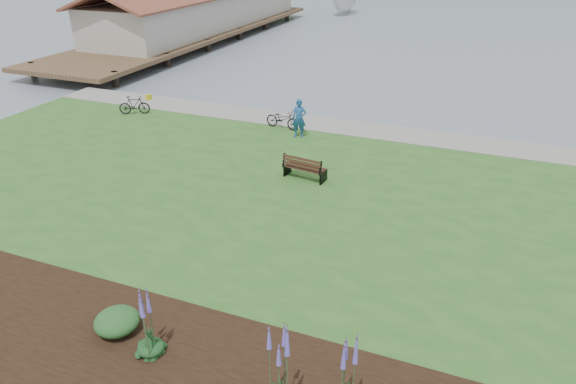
% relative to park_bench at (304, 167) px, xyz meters
% --- Properties ---
extents(ground, '(600.00, 600.00, 0.00)m').
position_rel_park_bench_xyz_m(ground, '(0.04, -0.54, -0.90)').
color(ground, slate).
rests_on(ground, ground).
extents(lawn, '(34.00, 20.00, 0.40)m').
position_rel_park_bench_xyz_m(lawn, '(0.04, -2.54, -0.70)').
color(lawn, '#2A5C20').
rests_on(lawn, ground).
extents(shoreline_path, '(34.00, 2.20, 0.03)m').
position_rel_park_bench_xyz_m(shoreline_path, '(0.04, 6.36, -0.49)').
color(shoreline_path, gray).
rests_on(shoreline_path, lawn).
extents(pier_pavilion, '(8.00, 36.00, 5.40)m').
position_rel_park_bench_xyz_m(pier_pavilion, '(-19.96, 26.98, 1.74)').
color(pier_pavilion, '#4C3826').
rests_on(pier_pavilion, ground).
extents(park_bench, '(1.70, 0.88, 1.01)m').
position_rel_park_bench_xyz_m(park_bench, '(0.00, 0.00, 0.00)').
color(park_bench, '#311C13').
rests_on(park_bench, lawn).
extents(person, '(0.85, 0.65, 2.12)m').
position_rel_park_bench_xyz_m(person, '(-1.81, 4.28, 0.55)').
color(person, '#1E4E8B').
rests_on(person, lawn).
extents(bicycle_a, '(0.89, 1.86, 0.94)m').
position_rel_park_bench_xyz_m(bicycle_a, '(-2.98, 5.10, -0.04)').
color(bicycle_a, black).
rests_on(bicycle_a, lawn).
extents(bicycle_b, '(1.13, 1.63, 0.96)m').
position_rel_park_bench_xyz_m(bicycle_b, '(-11.05, 4.27, -0.02)').
color(bicycle_b, black).
rests_on(bicycle_b, lawn).
extents(sailboat, '(10.84, 11.02, 27.77)m').
position_rel_park_bench_xyz_m(sailboat, '(-11.99, 47.24, -0.90)').
color(sailboat, silver).
rests_on(sailboat, ground).
extents(pannier, '(0.27, 0.35, 0.33)m').
position_rel_park_bench_xyz_m(pannier, '(-11.88, 6.66, -0.34)').
color(pannier, gold).
rests_on(pannier, lawn).
extents(echium_0, '(0.62, 0.62, 2.40)m').
position_rel_park_bench_xyz_m(echium_0, '(3.24, -10.28, 0.52)').
color(echium_0, '#163D1C').
rests_on(echium_0, garden_bed).
extents(echium_1, '(0.62, 0.62, 2.22)m').
position_rel_park_bench_xyz_m(echium_1, '(4.47, -9.84, 0.38)').
color(echium_1, '#163D1C').
rests_on(echium_1, garden_bed).
extents(echium_4, '(0.62, 0.62, 2.09)m').
position_rel_park_bench_xyz_m(echium_4, '(-0.03, -9.98, 0.43)').
color(echium_4, '#163D1C').
rests_on(echium_4, garden_bed).
extents(shrub_0, '(1.07, 1.07, 0.54)m').
position_rel_park_bench_xyz_m(shrub_0, '(-1.21, -9.66, -0.20)').
color(shrub_0, '#1E4C21').
rests_on(shrub_0, garden_bed).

